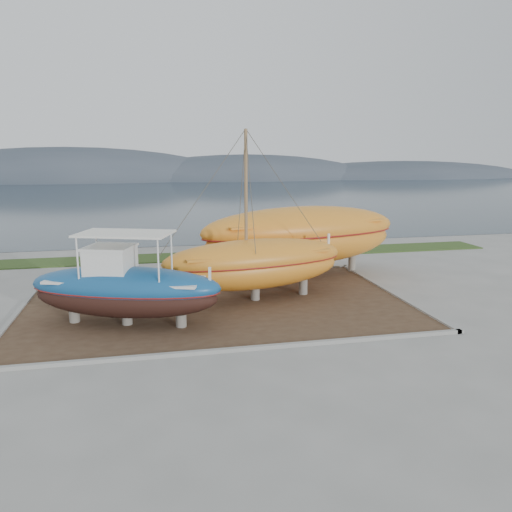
{
  "coord_description": "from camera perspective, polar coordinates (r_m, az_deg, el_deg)",
  "views": [
    {
      "loc": [
        -3.01,
        -19.23,
        7.18
      ],
      "look_at": [
        1.95,
        4.0,
        2.3
      ],
      "focal_mm": 35.0,
      "sensor_mm": 36.0,
      "label": 1
    }
  ],
  "objects": [
    {
      "name": "orange_bare_hull",
      "position": [
        29.24,
        5.21,
        1.51
      ],
      "size": [
        12.76,
        5.93,
        4.03
      ],
      "primitive_type": null,
      "rotation": [
        0.0,
        0.0,
        0.19
      ],
      "color": "orange",
      "rests_on": "dirt_patch"
    },
    {
      "name": "curb_frame",
      "position": [
        24.48,
        -4.5,
        -5.3
      ],
      "size": [
        18.6,
        12.6,
        0.15
      ],
      "primitive_type": null,
      "color": "gray",
      "rests_on": "ground"
    },
    {
      "name": "dirt_patch",
      "position": [
        24.49,
        -4.49,
        -5.4
      ],
      "size": [
        18.0,
        12.0,
        0.06
      ],
      "primitive_type": "cube",
      "color": "#422D1E",
      "rests_on": "ground"
    },
    {
      "name": "sea",
      "position": [
        89.57,
        -10.17,
        6.84
      ],
      "size": [
        260.0,
        100.0,
        0.04
      ],
      "primitive_type": null,
      "color": "#1A2A35",
      "rests_on": "ground"
    },
    {
      "name": "grass_strip",
      "position": [
        35.58,
        -6.96,
        -0.04
      ],
      "size": [
        44.0,
        3.0,
        0.08
      ],
      "primitive_type": "cube",
      "color": "#284219",
      "rests_on": "ground"
    },
    {
      "name": "ground",
      "position": [
        20.75,
        -3.0,
        -8.65
      ],
      "size": [
        140.0,
        140.0,
        0.0
      ],
      "primitive_type": "plane",
      "color": "gray",
      "rests_on": "ground"
    },
    {
      "name": "orange_sailboat",
      "position": [
        24.04,
        -0.1,
        4.46
      ],
      "size": [
        9.64,
        4.37,
        8.25
      ],
      "primitive_type": null,
      "rotation": [
        0.0,
        0.0,
        0.18
      ],
      "color": "orange",
      "rests_on": "dirt_patch"
    },
    {
      "name": "mountain_ridge",
      "position": [
        144.44,
        -10.98,
        8.56
      ],
      "size": [
        200.0,
        36.0,
        20.0
      ],
      "primitive_type": null,
      "color": "#333D49",
      "rests_on": "ground"
    },
    {
      "name": "white_dinghy",
      "position": [
        25.72,
        -17.83,
        -3.48
      ],
      "size": [
        4.56,
        1.97,
        1.34
      ],
      "primitive_type": null,
      "rotation": [
        0.0,
        0.0,
        -0.07
      ],
      "color": "white",
      "rests_on": "dirt_patch"
    },
    {
      "name": "blue_caique",
      "position": [
        21.57,
        -14.75,
        -2.58
      ],
      "size": [
        8.59,
        5.14,
        3.95
      ],
      "primitive_type": null,
      "rotation": [
        0.0,
        0.0,
        -0.34
      ],
      "color": "#154E86",
      "rests_on": "dirt_patch"
    }
  ]
}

